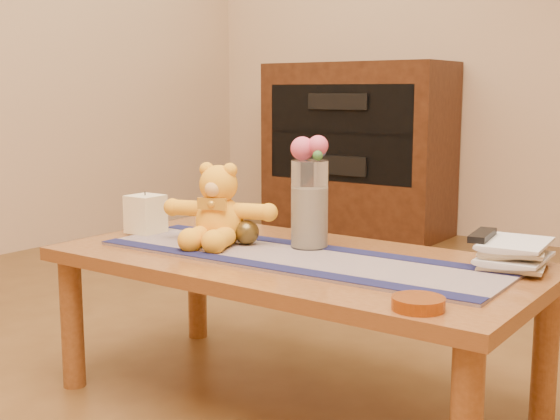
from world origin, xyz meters
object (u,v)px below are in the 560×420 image
Objects in this scene: glass_vase at (310,204)px; pillar_candle at (146,214)px; teddy_bear at (219,205)px; amber_dish at (418,303)px; tv_remote at (482,235)px; book_bottom at (482,261)px; bronze_ball at (247,232)px.

pillar_candle is at bearing -168.24° from glass_vase.
pillar_candle is (-0.31, -0.01, -0.05)m from teddy_bear.
amber_dish is at bearing -13.05° from pillar_candle.
tv_remote is at bearing 11.42° from glass_vase.
teddy_bear is 2.94× the size of amber_dish.
teddy_bear is 0.28m from glass_vase.
pillar_candle is 0.56× the size of book_bottom.
amber_dish is at bearing -35.22° from glass_vase.
teddy_bear is at bearing -173.01° from tv_remote.
tv_remote is (0.49, 0.10, -0.05)m from glass_vase.
tv_remote is (1.06, 0.22, 0.02)m from pillar_candle.
bronze_ball is at bearing -155.56° from glass_vase.
bronze_ball reaches higher than amber_dish.
teddy_bear is 2.15× the size of tv_remote.
teddy_bear is 0.84m from amber_dish.
glass_vase reaches higher than pillar_candle.
book_bottom is at bearing 12.56° from glass_vase.
pillar_candle reaches higher than tv_remote.
pillar_candle is at bearing -176.51° from tv_remote.
amber_dish is (0.70, -0.29, -0.03)m from bronze_ball.
amber_dish is (0.03, -0.47, -0.07)m from tv_remote.
pillar_candle is at bearing 165.43° from teddy_bear.
glass_vase is at bearing 144.78° from amber_dish.
teddy_bear reaches higher than tv_remote.
teddy_bear reaches higher than amber_dish.
bronze_ball is 0.69m from book_bottom.
book_bottom is at bearing 94.20° from amber_dish.
book_bottom is (0.75, 0.21, -0.11)m from teddy_bear.
glass_vase is at bearing 24.44° from bronze_ball.
pillar_candle is 0.58m from glass_vase.
glass_vase is (0.26, 0.10, 0.01)m from teddy_bear.
bronze_ball is (0.09, 0.02, -0.08)m from teddy_bear.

